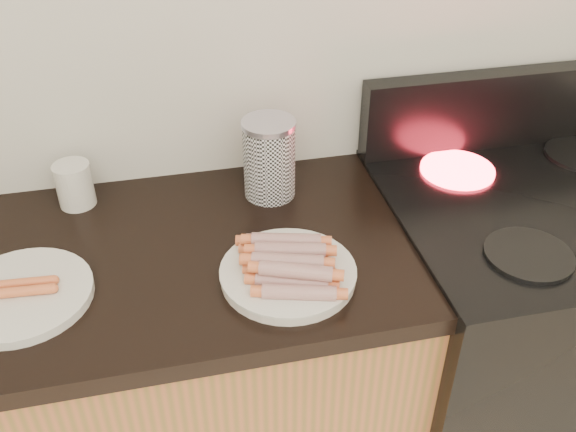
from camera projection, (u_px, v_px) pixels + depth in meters
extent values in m
cube|color=silver|center=(188.00, 11.00, 1.37)|extent=(4.00, 0.04, 2.60)
cube|color=black|center=(516.00, 341.00, 1.74)|extent=(0.76, 0.65, 0.90)
cube|color=black|center=(557.00, 203.00, 1.47)|extent=(0.76, 0.65, 0.01)
cube|color=black|center=(505.00, 108.00, 1.64)|extent=(0.76, 0.06, 0.20)
cylinder|color=black|center=(529.00, 255.00, 1.30)|extent=(0.18, 0.18, 0.01)
cylinder|color=#FF1E2D|center=(457.00, 170.00, 1.57)|extent=(0.18, 0.18, 0.01)
cylinder|color=silver|center=(288.00, 275.00, 1.26)|extent=(0.27, 0.27, 0.02)
cylinder|color=white|center=(22.00, 295.00, 1.21)|extent=(0.32, 0.32, 0.02)
cylinder|color=brown|center=(297.00, 293.00, 1.19)|extent=(0.14, 0.07, 0.03)
cylinder|color=brown|center=(294.00, 282.00, 1.21)|extent=(0.14, 0.07, 0.03)
cylinder|color=brown|center=(290.00, 271.00, 1.24)|extent=(0.14, 0.07, 0.03)
cylinder|color=brown|center=(286.00, 261.00, 1.26)|extent=(0.14, 0.07, 0.03)
cylinder|color=brown|center=(283.00, 251.00, 1.29)|extent=(0.14, 0.07, 0.03)
cylinder|color=brown|center=(280.00, 241.00, 1.31)|extent=(0.14, 0.07, 0.03)
cylinder|color=brown|center=(294.00, 271.00, 1.20)|extent=(0.14, 0.07, 0.03)
cylinder|color=brown|center=(290.00, 261.00, 1.22)|extent=(0.14, 0.07, 0.03)
cylinder|color=brown|center=(286.00, 251.00, 1.25)|extent=(0.14, 0.07, 0.03)
cylinder|color=brown|center=(283.00, 241.00, 1.27)|extent=(0.14, 0.07, 0.03)
cylinder|color=#BC5F38|center=(19.00, 292.00, 1.19)|extent=(0.13, 0.03, 0.02)
cylinder|color=#BC5F38|center=(20.00, 283.00, 1.21)|extent=(0.13, 0.03, 0.02)
cylinder|color=white|center=(269.00, 161.00, 1.47)|extent=(0.12, 0.12, 0.18)
cylinder|color=silver|center=(269.00, 124.00, 1.41)|extent=(0.12, 0.12, 0.01)
cylinder|color=silver|center=(75.00, 185.00, 1.45)|extent=(0.11, 0.11, 0.10)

